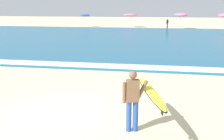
# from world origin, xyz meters

# --- Properties ---
(ground_plane) EXTENTS (160.00, 160.00, 0.00)m
(ground_plane) POSITION_xyz_m (0.00, 0.00, 0.00)
(ground_plane) COLOR beige
(sea) EXTENTS (120.00, 28.00, 0.14)m
(sea) POSITION_xyz_m (0.00, 19.86, 0.07)
(sea) COLOR #1E6084
(sea) RESTS_ON ground
(surf_foam) EXTENTS (120.00, 1.20, 0.01)m
(surf_foam) POSITION_xyz_m (0.00, 6.46, 0.15)
(surf_foam) COLOR white
(surf_foam) RESTS_ON sea
(surfer_with_board) EXTENTS (1.28, 2.81, 1.73)m
(surfer_with_board) POSITION_xyz_m (2.66, -0.71, 1.03)
(surfer_with_board) COLOR #284CA3
(surfer_with_board) RESTS_ON ground
(beach_umbrella_0) EXTENTS (1.73, 1.74, 2.20)m
(beach_umbrella_0) POSITION_xyz_m (-9.31, 36.19, 1.96)
(beach_umbrella_0) COLOR beige
(beach_umbrella_0) RESTS_ON ground
(beach_umbrella_1) EXTENTS (2.25, 2.27, 2.32)m
(beach_umbrella_1) POSITION_xyz_m (-1.51, 36.23, 2.02)
(beach_umbrella_1) COLOR beige
(beach_umbrella_1) RESTS_ON ground
(beach_umbrella_2) EXTENTS (2.01, 2.05, 2.53)m
(beach_umbrella_2) POSITION_xyz_m (6.55, 34.46, 2.17)
(beach_umbrella_2) COLOR beige
(beach_umbrella_2) RESTS_ON ground
(beach_umbrella_3) EXTENTS (1.84, 1.89, 2.44)m
(beach_umbrella_3) POSITION_xyz_m (13.15, 35.42, 2.07)
(beach_umbrella_3) COLOR beige
(beach_umbrella_3) RESTS_ON ground
(beachgoer_near_row_left) EXTENTS (0.32, 0.20, 1.58)m
(beachgoer_near_row_left) POSITION_xyz_m (4.54, 33.93, 0.84)
(beachgoer_near_row_left) COLOR #383842
(beachgoer_near_row_left) RESTS_ON ground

